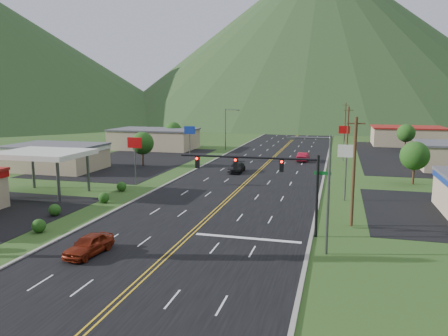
% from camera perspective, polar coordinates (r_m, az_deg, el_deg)
% --- Properties ---
extents(ground, '(500.00, 500.00, 0.00)m').
position_cam_1_polar(ground, '(28.08, -12.68, -15.75)').
color(ground, '#254418').
rests_on(ground, ground).
extents(road, '(20.00, 460.00, 0.04)m').
position_cam_1_polar(road, '(28.08, -12.68, -15.75)').
color(road, black).
rests_on(road, ground).
extents(curb_east, '(0.30, 460.00, 0.14)m').
position_cam_1_polar(curb_east, '(25.43, 9.26, -18.44)').
color(curb_east, gray).
rests_on(curb_east, ground).
extents(traffic_signal, '(13.10, 0.43, 7.00)m').
position_cam_1_polar(traffic_signal, '(37.41, 6.00, -0.64)').
color(traffic_signal, black).
rests_on(traffic_signal, ground).
extents(streetlight_east, '(3.28, 0.25, 9.00)m').
position_cam_1_polar(streetlight_east, '(33.11, 12.98, -2.41)').
color(streetlight_east, '#59595E').
rests_on(streetlight_east, ground).
extents(streetlight_west, '(3.28, 0.25, 9.00)m').
position_cam_1_polar(streetlight_west, '(95.65, 0.38, 5.45)').
color(streetlight_west, '#59595E').
rests_on(streetlight_west, ground).
extents(gas_canopy, '(10.00, 8.00, 5.30)m').
position_cam_1_polar(gas_canopy, '(56.41, -22.52, 1.62)').
color(gas_canopy, white).
rests_on(gas_canopy, ground).
extents(building_west_mid, '(14.40, 10.40, 4.10)m').
position_cam_1_polar(building_west_mid, '(75.39, -21.14, 1.51)').
color(building_west_mid, tan).
rests_on(building_west_mid, ground).
extents(building_west_far, '(18.40, 11.40, 4.50)m').
position_cam_1_polar(building_west_far, '(99.36, -9.09, 3.79)').
color(building_west_far, tan).
rests_on(building_west_far, ground).
extents(building_east_far, '(16.40, 12.40, 4.50)m').
position_cam_1_polar(building_east_far, '(113.95, 22.82, 3.88)').
color(building_east_far, tan).
rests_on(building_east_far, ground).
extents(pole_sign_west_a, '(2.00, 0.18, 6.40)m').
position_cam_1_polar(pole_sign_west_a, '(58.93, -11.58, 2.63)').
color(pole_sign_west_a, '#59595E').
rests_on(pole_sign_west_a, ground).
extents(pole_sign_west_b, '(2.00, 0.18, 6.40)m').
position_cam_1_polar(pole_sign_west_b, '(79.14, -4.51, 4.49)').
color(pole_sign_west_b, '#59595E').
rests_on(pole_sign_west_b, ground).
extents(pole_sign_east_a, '(2.00, 0.18, 6.40)m').
position_cam_1_polar(pole_sign_east_a, '(50.89, 15.72, 1.42)').
color(pole_sign_east_a, '#59595E').
rests_on(pole_sign_east_a, ground).
extents(pole_sign_east_b, '(2.00, 0.18, 6.40)m').
position_cam_1_polar(pole_sign_east_b, '(82.71, 15.43, 4.39)').
color(pole_sign_east_b, '#59595E').
rests_on(pole_sign_east_b, ground).
extents(tree_west_a, '(3.84, 3.84, 5.82)m').
position_cam_1_polar(tree_west_a, '(75.08, -10.60, 3.20)').
color(tree_west_a, '#382314').
rests_on(tree_west_a, ground).
extents(tree_west_b, '(3.84, 3.84, 5.82)m').
position_cam_1_polar(tree_west_b, '(101.74, -6.65, 4.89)').
color(tree_west_b, '#382314').
rests_on(tree_west_b, ground).
extents(tree_east_a, '(3.84, 3.84, 5.82)m').
position_cam_1_polar(tree_east_a, '(63.71, 23.64, 1.47)').
color(tree_east_a, '#382314').
rests_on(tree_east_a, ground).
extents(tree_east_b, '(3.84, 3.84, 5.82)m').
position_cam_1_polar(tree_east_b, '(101.70, 22.68, 4.23)').
color(tree_east_b, '#382314').
rests_on(tree_east_b, ground).
extents(utility_pole_a, '(1.60, 0.28, 10.00)m').
position_cam_1_polar(utility_pole_a, '(41.00, 16.60, -0.38)').
color(utility_pole_a, '#382314').
rests_on(utility_pole_a, ground).
extents(utility_pole_b, '(1.60, 0.28, 10.00)m').
position_cam_1_polar(utility_pole_b, '(77.73, 15.83, 4.13)').
color(utility_pole_b, '#382314').
rests_on(utility_pole_b, ground).
extents(utility_pole_c, '(1.60, 0.28, 10.00)m').
position_cam_1_polar(utility_pole_c, '(117.63, 15.54, 5.83)').
color(utility_pole_c, '#382314').
rests_on(utility_pole_c, ground).
extents(utility_pole_d, '(1.60, 0.28, 10.00)m').
position_cam_1_polar(utility_pole_d, '(157.57, 15.40, 6.66)').
color(utility_pole_d, '#382314').
rests_on(utility_pole_d, ground).
extents(mountain_n, '(220.00, 220.00, 85.00)m').
position_cam_1_polar(mountain_n, '(244.65, 12.35, 16.43)').
color(mountain_n, '#193819').
rests_on(mountain_n, ground).
extents(car_red_near, '(2.32, 4.67, 1.53)m').
position_cam_1_polar(car_red_near, '(34.70, -17.24, -9.62)').
color(car_red_near, maroon).
rests_on(car_red_near, ground).
extents(car_dark_mid, '(2.17, 5.12, 1.48)m').
position_cam_1_polar(car_dark_mid, '(67.89, 1.68, 0.02)').
color(car_dark_mid, black).
rests_on(car_dark_mid, ground).
extents(car_red_far, '(2.09, 5.10, 1.64)m').
position_cam_1_polar(car_red_far, '(80.63, 10.32, 1.43)').
color(car_red_far, maroon).
rests_on(car_red_far, ground).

